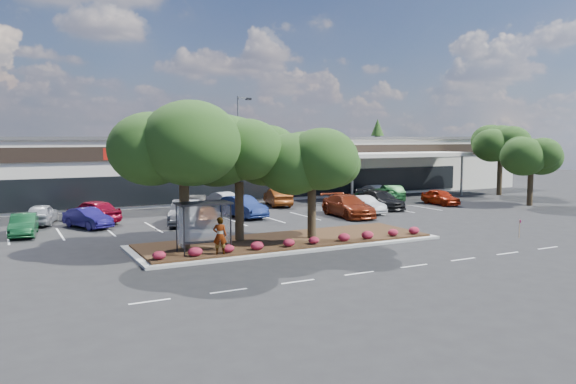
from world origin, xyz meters
name	(u,v)px	position (x,y,z in m)	size (l,w,h in m)	color
ground	(354,252)	(0.00, 0.00, 0.00)	(160.00, 160.00, 0.00)	black
retail_store	(176,166)	(0.06, 33.91, 3.15)	(80.40, 25.20, 6.25)	silver
landscape_island	(287,241)	(-2.00, 4.00, 0.12)	(18.00, 6.00, 0.26)	#A9AAA4
lane_markings	(268,226)	(-0.14, 10.42, 0.01)	(33.12, 20.06, 0.01)	silver
shrub_row	(304,241)	(-2.00, 1.90, 0.51)	(17.00, 0.80, 0.50)	maroon
bus_shelter	(203,212)	(-7.50, 2.95, 2.31)	(2.75, 1.55, 2.59)	black
island_tree_west	(184,175)	(-8.00, 4.50, 4.21)	(7.20, 7.20, 7.89)	#1F3D13
island_tree_mid	(239,177)	(-4.50, 5.20, 3.92)	(6.60, 6.60, 7.32)	#1F3D13
island_tree_east	(312,183)	(-0.50, 3.70, 3.51)	(5.80, 5.80, 6.50)	#1F3D13
tree_east_near	(531,170)	(26.00, 10.00, 3.25)	(5.60, 5.60, 6.51)	#1F3D13
tree_east_far	(500,160)	(31.00, 18.00, 3.81)	(6.40, 6.40, 7.62)	#1F3D13
conifer_north_east	(377,148)	(34.00, 44.00, 4.50)	(3.96, 3.96, 9.00)	#1F3D13
person_waiting	(220,236)	(-7.00, 1.77, 1.22)	(0.70, 0.46, 1.92)	#594C47
light_pole	(240,161)	(1.09, 18.57, 4.24)	(1.43, 0.51, 9.59)	#A9AAA4
survey_stake	(520,226)	(11.65, -1.00, 0.71)	(0.08, 0.14, 1.11)	tan
car_0	(24,225)	(-15.59, 13.93, 0.69)	(1.47, 4.22, 1.39)	#124624
car_1	(88,218)	(-11.55, 15.32, 0.68)	(1.45, 4.15, 1.37)	#161054
car_2	(185,212)	(-5.12, 13.73, 0.86)	(1.82, 5.23, 1.72)	#4D4D53
car_3	(207,216)	(-3.86, 12.73, 0.66)	(1.56, 3.88, 1.32)	brown
car_4	(242,207)	(-0.13, 15.17, 0.82)	(1.74, 5.00, 1.65)	navy
car_5	(348,206)	(7.35, 11.66, 0.84)	(2.36, 5.82, 1.69)	maroon
car_6	(364,205)	(9.68, 12.80, 0.70)	(1.49, 4.27, 1.41)	#B8B8B8
car_7	(380,200)	(12.54, 14.41, 0.78)	(2.19, 5.38, 1.56)	black
car_8	(440,197)	(19.22, 14.22, 0.71)	(1.67, 4.16, 1.42)	#A1220A
car_9	(42,214)	(-14.24, 18.39, 0.74)	(1.76, 4.37, 1.49)	#A0A3AA
car_10	(93,211)	(-10.87, 17.58, 0.85)	(2.01, 4.99, 1.70)	maroon
car_11	(195,205)	(-2.92, 18.25, 0.82)	(1.73, 4.95, 1.63)	black
car_12	(220,199)	(0.66, 22.04, 0.68)	(1.44, 4.13, 1.36)	beige
car_14	(278,197)	(5.57, 20.44, 0.80)	(1.70, 4.87, 1.60)	maroon
car_15	(378,196)	(14.75, 17.78, 0.71)	(2.36, 5.11, 1.42)	#194F23
car_16	(390,193)	(16.82, 18.52, 0.80)	(1.69, 4.84, 1.60)	#18431D
car_17	(372,191)	(17.21, 22.09, 0.66)	(1.40, 4.03, 1.33)	#B4B8C1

